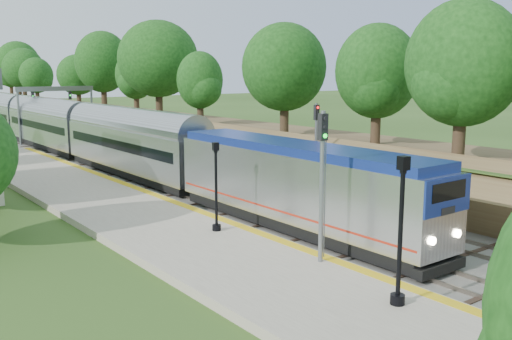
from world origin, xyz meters
TOP-DOWN VIEW (x-y plane):
  - trackbed at (2.00, 60.00)m, footprint 9.50×170.00m
  - platform at (-5.20, 16.00)m, footprint 6.40×68.00m
  - yellow_stripe at (-2.35, 16.00)m, footprint 0.55×68.00m
  - embankment at (10.35, 60.00)m, footprint 10.64×170.00m
  - signal_gantry at (2.47, 54.99)m, footprint 8.40×0.38m
  - trees_behind_platform at (-11.17, 20.67)m, footprint 7.82×53.32m
  - train at (0.00, 49.85)m, footprint 2.81×93.74m
  - lamppost_mid at (-3.83, 3.02)m, footprint 0.48×0.48m
  - lamppost_far at (-3.71, 13.84)m, footprint 0.42×0.42m
  - signal_platform at (-2.90, 7.60)m, footprint 0.35×0.28m
  - signal_farside at (6.20, 17.61)m, footprint 0.32×0.25m

SIDE VIEW (x-z plane):
  - trackbed at x=2.00m, z-range -0.07..0.21m
  - platform at x=-5.20m, z-range 0.00..0.38m
  - yellow_stripe at x=-2.35m, z-range 0.38..0.39m
  - embankment at x=10.35m, z-range -3.89..7.80m
  - train at x=0.00m, z-range 0.08..4.21m
  - lamppost_far at x=-3.71m, z-range 0.16..4.37m
  - lamppost_mid at x=-3.83m, z-range 0.12..4.98m
  - signal_farside at x=6.20m, z-range 0.76..6.54m
  - signal_platform at x=-2.90m, z-range 1.06..7.04m
  - trees_behind_platform at x=-11.17m, z-range 0.93..8.14m
  - signal_gantry at x=2.47m, z-range 1.72..7.92m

